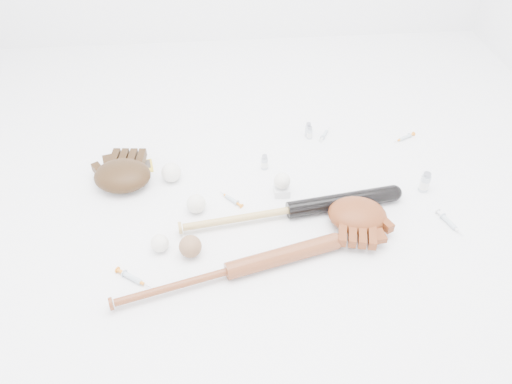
{
  "coord_description": "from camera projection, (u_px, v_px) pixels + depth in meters",
  "views": [
    {
      "loc": [
        -0.16,
        -1.45,
        1.4
      ],
      "look_at": [
        -0.04,
        0.01,
        0.06
      ],
      "focal_mm": 35.0,
      "sensor_mm": 36.0,
      "label": 1
    }
  ],
  "objects": [
    {
      "name": "syringe_3",
      "position": [
        449.0,
        222.0,
        1.93
      ],
      "size": [
        0.08,
        0.16,
        0.02
      ],
      "primitive_type": null,
      "rotation": [
        0.0,
        0.0,
        -1.24
      ],
      "color": "#ADBCC6",
      "rests_on": "ground"
    },
    {
      "name": "baseball_on_pedestal",
      "position": [
        282.0,
        181.0,
        2.02
      ],
      "size": [
        0.07,
        0.07,
        0.07
      ],
      "primitive_type": "sphere",
      "color": "white",
      "rests_on": "pedestal"
    },
    {
      "name": "glove_tan",
      "position": [
        357.0,
        215.0,
        1.91
      ],
      "size": [
        0.32,
        0.32,
        0.1
      ],
      "primitive_type": null,
      "rotation": [
        0.0,
        0.0,
        2.91
      ],
      "color": "maroon",
      "rests_on": "ground"
    },
    {
      "name": "baseball_aged",
      "position": [
        190.0,
        246.0,
        1.8
      ],
      "size": [
        0.08,
        0.08,
        0.08
      ],
      "primitive_type": "sphere",
      "color": "brown",
      "rests_on": "ground"
    },
    {
      "name": "vial_3",
      "position": [
        425.0,
        182.0,
        2.05
      ],
      "size": [
        0.04,
        0.04,
        0.09
      ],
      "primitive_type": "cylinder",
      "color": "silver",
      "rests_on": "ground"
    },
    {
      "name": "baseball_upper",
      "position": [
        171.0,
        172.0,
        2.1
      ],
      "size": [
        0.08,
        0.08,
        0.08
      ],
      "primitive_type": "sphere",
      "color": "white",
      "rests_on": "ground"
    },
    {
      "name": "syringe_4",
      "position": [
        405.0,
        138.0,
        2.34
      ],
      "size": [
        0.14,
        0.09,
        0.02
      ],
      "primitive_type": null,
      "rotation": [
        0.0,
        0.0,
        3.61
      ],
      "color": "#ADBCC6",
      "rests_on": "ground"
    },
    {
      "name": "baseball_left",
      "position": [
        160.0,
        243.0,
        1.82
      ],
      "size": [
        0.07,
        0.07,
        0.07
      ],
      "primitive_type": "sphere",
      "color": "white",
      "rests_on": "ground"
    },
    {
      "name": "trading_card",
      "position": [
        145.0,
        166.0,
        2.19
      ],
      "size": [
        0.08,
        0.1,
        0.0
      ],
      "primitive_type": "cube",
      "rotation": [
        0.0,
        0.0,
        0.18
      ],
      "color": "gold",
      "rests_on": "ground"
    },
    {
      "name": "vial_1",
      "position": [
        308.0,
        130.0,
        2.34
      ],
      "size": [
        0.03,
        0.03,
        0.07
      ],
      "primitive_type": "cylinder",
      "color": "silver",
      "rests_on": "ground"
    },
    {
      "name": "pedestal",
      "position": [
        282.0,
        190.0,
        2.05
      ],
      "size": [
        0.06,
        0.06,
        0.04
      ],
      "primitive_type": "cube",
      "rotation": [
        0.0,
        0.0,
        -0.01
      ],
      "color": "white",
      "rests_on": "ground"
    },
    {
      "name": "baseball_mid",
      "position": [
        196.0,
        204.0,
        1.97
      ],
      "size": [
        0.08,
        0.08,
        0.08
      ],
      "primitive_type": "sphere",
      "color": "white",
      "rests_on": "ground"
    },
    {
      "name": "bat_dark",
      "position": [
        290.0,
        210.0,
        1.95
      ],
      "size": [
        0.92,
        0.19,
        0.07
      ],
      "primitive_type": null,
      "rotation": [
        0.0,
        0.0,
        0.14
      ],
      "color": "black",
      "rests_on": "ground"
    },
    {
      "name": "syringe_0",
      "position": [
        132.0,
        278.0,
        1.73
      ],
      "size": [
        0.15,
        0.12,
        0.02
      ],
      "primitive_type": null,
      "rotation": [
        0.0,
        0.0,
        -0.63
      ],
      "color": "#ADBCC6",
      "rests_on": "ground"
    },
    {
      "name": "vial_2",
      "position": [
        265.0,
        162.0,
        2.16
      ],
      "size": [
        0.03,
        0.03,
        0.07
      ],
      "primitive_type": "cylinder",
      "color": "silver",
      "rests_on": "ground"
    },
    {
      "name": "bat_wood",
      "position": [
        229.0,
        271.0,
        1.73
      ],
      "size": [
        0.85,
        0.28,
        0.06
      ],
      "primitive_type": null,
      "rotation": [
        0.0,
        0.0,
        0.26
      ],
      "color": "brown",
      "rests_on": "ground"
    },
    {
      "name": "syringe_1",
      "position": [
        232.0,
        199.0,
        2.03
      ],
      "size": [
        0.11,
        0.12,
        0.02
      ],
      "primitive_type": null,
      "rotation": [
        0.0,
        0.0,
        2.3
      ],
      "color": "#ADBCC6",
      "rests_on": "ground"
    },
    {
      "name": "syringe_2",
      "position": [
        325.0,
        134.0,
        2.36
      ],
      "size": [
        0.09,
        0.13,
        0.02
      ],
      "primitive_type": null,
      "rotation": [
        0.0,
        0.0,
        1.05
      ],
      "color": "#ADBCC6",
      "rests_on": "ground"
    },
    {
      "name": "vial_0",
      "position": [
        310.0,
        133.0,
        2.33
      ],
      "size": [
        0.02,
        0.02,
        0.06
      ],
      "primitive_type": "cylinder",
      "color": "silver",
      "rests_on": "ground"
    },
    {
      "name": "glove_dark",
      "position": [
        122.0,
        175.0,
        2.07
      ],
      "size": [
        0.31,
        0.31,
        0.1
      ],
      "primitive_type": null,
      "rotation": [
        0.0,
        0.0,
        -0.1
      ],
      "color": "#331F0E",
      "rests_on": "ground"
    }
  ]
}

